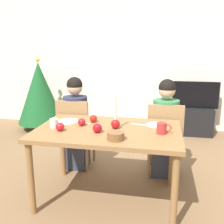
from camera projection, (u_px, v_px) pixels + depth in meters
name	position (u px, v px, depth m)	size (l,w,h in m)	color
ground_plane	(108.00, 197.00, 2.73)	(7.68, 7.68, 0.00)	brown
back_wall	(137.00, 59.00, 4.88)	(6.40, 0.10, 2.60)	silver
dining_table	(108.00, 137.00, 2.56)	(1.40, 0.90, 0.75)	olive
chair_left	(75.00, 130.00, 3.28)	(0.40, 0.40, 0.90)	#99754C
chair_right	(165.00, 135.00, 3.08)	(0.40, 0.40, 0.90)	#99754C
person_left_child	(76.00, 125.00, 3.30)	(0.30, 0.30, 1.17)	#33384C
person_right_child	(165.00, 130.00, 3.09)	(0.30, 0.30, 1.17)	#33384C
tv_stand	(193.00, 121.00, 4.66)	(0.64, 0.40, 0.48)	black
tv	(195.00, 95.00, 4.54)	(0.79, 0.05, 0.46)	black
christmas_tree	(40.00, 93.00, 4.83)	(0.84, 0.84, 1.34)	brown
candle_centerpiece	(115.00, 122.00, 2.54)	(0.09, 0.09, 0.32)	red
plate_left	(68.00, 121.00, 2.78)	(0.23, 0.23, 0.01)	white
plate_right	(156.00, 125.00, 2.66)	(0.20, 0.20, 0.01)	silver
mug_left	(55.00, 123.00, 2.58)	(0.13, 0.09, 0.09)	silver
mug_right	(162.00, 128.00, 2.39)	(0.14, 0.09, 0.10)	#B72D2D
fork_left	(82.00, 123.00, 2.73)	(0.18, 0.01, 0.01)	silver
fork_right	(140.00, 124.00, 2.67)	(0.18, 0.01, 0.01)	silver
bowl_walnuts	(116.00, 136.00, 2.24)	(0.15, 0.15, 0.07)	brown
apple_near_candle	(93.00, 119.00, 2.76)	(0.08, 0.08, 0.08)	#B41C14
apple_by_left_plate	(82.00, 122.00, 2.63)	(0.08, 0.08, 0.08)	#AE181E
apple_by_right_mug	(60.00, 127.00, 2.47)	(0.08, 0.08, 0.08)	red
apple_far_edge	(97.00, 128.00, 2.42)	(0.09, 0.09, 0.09)	#B6101C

